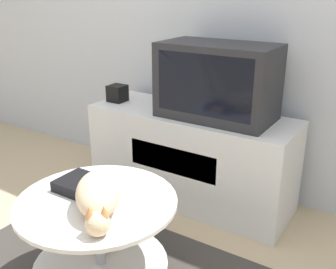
{
  "coord_description": "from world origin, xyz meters",
  "views": [
    {
      "loc": [
        1.07,
        -1.01,
        1.31
      ],
      "look_at": [
        0.1,
        0.51,
        0.63
      ],
      "focal_mm": 42.0,
      "sensor_mm": 36.0,
      "label": 1
    }
  ],
  "objects": [
    {
      "name": "cat",
      "position": [
        0.08,
        0.01,
        0.52
      ],
      "size": [
        0.38,
        0.42,
        0.14
      ],
      "rotation": [
        0.0,
        0.0,
        -0.85
      ],
      "color": "beige",
      "rests_on": "coffee_table"
    },
    {
      "name": "coffee_table",
      "position": [
        0.02,
        0.07,
        0.29
      ],
      "size": [
        0.69,
        0.69,
        0.43
      ],
      "color": "#B2B2B7",
      "rests_on": "rug"
    },
    {
      "name": "dvd_box",
      "position": [
        -0.1,
        0.1,
        0.48
      ],
      "size": [
        0.2,
        0.18,
        0.05
      ],
      "color": "black",
      "rests_on": "coffee_table"
    },
    {
      "name": "speaker",
      "position": [
        -0.59,
        0.95,
        0.64
      ],
      "size": [
        0.11,
        0.11,
        0.11
      ],
      "color": "black",
      "rests_on": "tv_stand"
    },
    {
      "name": "tv_stand",
      "position": [
        -0.05,
        1.0,
        0.29
      ],
      "size": [
        1.29,
        0.45,
        0.58
      ],
      "color": "silver",
      "rests_on": "ground_plane"
    },
    {
      "name": "tv",
      "position": [
        0.12,
        0.99,
        0.8
      ],
      "size": [
        0.66,
        0.36,
        0.43
      ],
      "color": "#232326",
      "rests_on": "tv_stand"
    }
  ]
}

